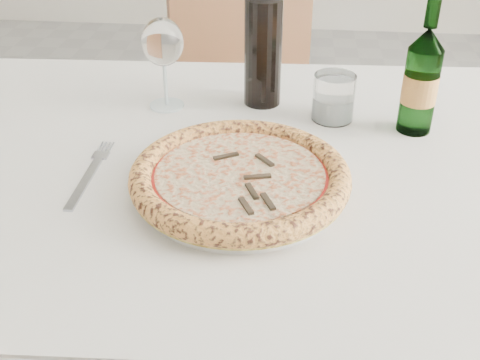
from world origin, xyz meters
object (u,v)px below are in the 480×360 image
(dining_table, at_px, (246,202))
(wine_bottle, at_px, (263,41))
(plate, at_px, (240,186))
(wine_glass, at_px, (163,44))
(pizza, at_px, (240,176))
(chair_far, at_px, (252,89))
(beer_bottle, at_px, (421,81))
(tumbler, at_px, (333,100))

(dining_table, distance_m, wine_bottle, 0.31)
(plate, xyz_separation_m, wine_glass, (-0.17, 0.29, 0.11))
(dining_table, distance_m, wine_glass, 0.33)
(pizza, bearing_deg, dining_table, 90.00)
(pizza, height_order, wine_glass, wine_glass)
(wine_bottle, bearing_deg, pizza, -92.18)
(plate, bearing_deg, dining_table, 90.00)
(plate, height_order, wine_glass, wine_glass)
(chair_far, height_order, wine_glass, chair_far)
(pizza, height_order, beer_bottle, beer_bottle)
(plate, distance_m, tumbler, 0.30)
(chair_far, height_order, beer_bottle, beer_bottle)
(chair_far, distance_m, wine_glass, 0.71)
(plate, bearing_deg, chair_far, 93.15)
(pizza, relative_size, beer_bottle, 1.41)
(wine_glass, height_order, tumbler, wine_glass)
(pizza, distance_m, wine_glass, 0.35)
(chair_far, bearing_deg, dining_table, -86.46)
(dining_table, distance_m, tumbler, 0.25)
(tumbler, bearing_deg, wine_glass, 175.68)
(plate, bearing_deg, pizza, -120.00)
(beer_bottle, xyz_separation_m, wine_bottle, (-0.28, 0.09, 0.03))
(beer_bottle, bearing_deg, tumbler, 167.69)
(plate, xyz_separation_m, pizza, (-0.00, -0.00, 0.02))
(dining_table, relative_size, plate, 4.95)
(plate, height_order, tumbler, tumbler)
(chair_far, xyz_separation_m, plate, (0.05, -0.90, 0.23))
(dining_table, height_order, beer_bottle, beer_bottle)
(plate, distance_m, wine_glass, 0.35)
(dining_table, relative_size, pizza, 4.54)
(wine_glass, distance_m, beer_bottle, 0.46)
(wine_glass, height_order, wine_bottle, wine_bottle)
(chair_far, xyz_separation_m, pizza, (0.05, -0.90, 0.25))
(pizza, xyz_separation_m, wine_glass, (-0.17, 0.29, 0.10))
(wine_bottle, bearing_deg, plate, -92.18)
(tumbler, relative_size, beer_bottle, 0.36)
(tumbler, distance_m, wine_bottle, 0.17)
(wine_bottle, bearing_deg, wine_glass, -168.89)
(wine_glass, xyz_separation_m, tumbler, (0.31, -0.02, -0.09))
(dining_table, bearing_deg, plate, -90.00)
(wine_glass, height_order, beer_bottle, beer_bottle)
(chair_far, relative_size, beer_bottle, 3.99)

